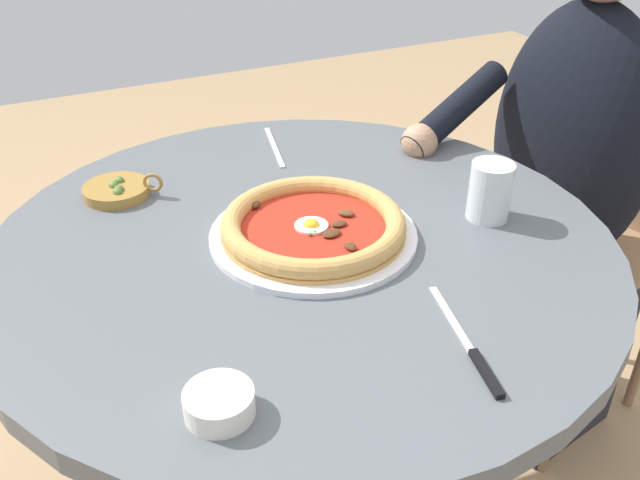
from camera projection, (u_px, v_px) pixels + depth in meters
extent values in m
cylinder|color=#565B60|center=(302.00, 247.00, 1.05)|extent=(0.95, 0.95, 0.04)
cylinder|color=#4E5257|center=(305.00, 416.00, 1.24)|extent=(0.10, 0.10, 0.69)
cylinder|color=white|center=(313.00, 235.00, 1.03)|extent=(0.32, 0.32, 0.01)
cylinder|color=tan|center=(313.00, 230.00, 1.03)|extent=(0.28, 0.28, 0.01)
torus|color=tan|center=(313.00, 223.00, 1.02)|extent=(0.28, 0.28, 0.03)
cylinder|color=red|center=(313.00, 227.00, 1.03)|extent=(0.26, 0.26, 0.00)
cylinder|color=white|center=(311.00, 226.00, 1.02)|extent=(0.05, 0.05, 0.00)
ellipsoid|color=yellow|center=(311.00, 225.00, 1.02)|extent=(0.02, 0.02, 0.02)
ellipsoid|color=#4C2D19|center=(351.00, 246.00, 0.97)|extent=(0.02, 0.02, 0.01)
ellipsoid|color=#4C2D19|center=(339.00, 224.00, 1.03)|extent=(0.02, 0.02, 0.01)
ellipsoid|color=brown|center=(345.00, 212.00, 1.06)|extent=(0.03, 0.03, 0.01)
ellipsoid|color=#4C2D19|center=(255.00, 205.00, 1.07)|extent=(0.03, 0.03, 0.01)
ellipsoid|color=#4C2D19|center=(331.00, 233.00, 1.00)|extent=(0.03, 0.04, 0.01)
ellipsoid|color=#2D6B28|center=(315.00, 232.00, 1.01)|extent=(0.01, 0.01, 0.00)
ellipsoid|color=#2D6B28|center=(311.00, 227.00, 1.02)|extent=(0.01, 0.01, 0.00)
ellipsoid|color=#2D6B28|center=(308.00, 234.00, 1.00)|extent=(0.01, 0.01, 0.00)
cylinder|color=silver|center=(490.00, 191.00, 1.07)|extent=(0.07, 0.07, 0.09)
cylinder|color=silver|center=(487.00, 210.00, 1.08)|extent=(0.06, 0.06, 0.03)
cube|color=silver|center=(451.00, 318.00, 0.87)|extent=(0.13, 0.04, 0.00)
cube|color=black|center=(486.00, 373.00, 0.78)|extent=(0.08, 0.03, 0.01)
cylinder|color=white|center=(219.00, 403.00, 0.72)|extent=(0.08, 0.08, 0.03)
cylinder|color=olive|center=(219.00, 398.00, 0.72)|extent=(0.06, 0.06, 0.01)
cylinder|color=olive|center=(117.00, 190.00, 1.15)|extent=(0.11, 0.11, 0.02)
torus|color=olive|center=(153.00, 182.00, 1.14)|extent=(0.02, 0.03, 0.03)
ellipsoid|color=#516B2D|center=(119.00, 190.00, 1.13)|extent=(0.02, 0.02, 0.02)
ellipsoid|color=#516B2D|center=(119.00, 181.00, 1.16)|extent=(0.02, 0.02, 0.02)
ellipsoid|color=#516B2D|center=(114.00, 186.00, 1.14)|extent=(0.02, 0.02, 0.02)
ellipsoid|color=#516B2D|center=(119.00, 190.00, 1.13)|extent=(0.02, 0.02, 0.02)
ellipsoid|color=#516B2D|center=(118.00, 192.00, 1.12)|extent=(0.02, 0.02, 0.02)
cube|color=#BCBCC1|center=(274.00, 147.00, 1.32)|extent=(0.18, 0.05, 0.00)
cube|color=#282833|center=(531.00, 334.00, 1.65)|extent=(0.39, 0.34, 0.45)
ellipsoid|color=black|center=(572.00, 141.00, 1.38)|extent=(0.39, 0.28, 0.56)
cylinder|color=black|center=(455.00, 110.00, 1.33)|extent=(0.12, 0.27, 0.15)
sphere|color=tan|center=(419.00, 142.00, 1.29)|extent=(0.07, 0.07, 0.07)
cube|color=#957050|center=(563.00, 245.00, 1.55)|extent=(0.45, 0.45, 0.02)
cube|color=#957050|center=(631.00, 140.00, 1.53)|extent=(0.35, 0.09, 0.40)
cylinder|color=#8E6B4C|center=(443.00, 317.00, 1.71)|extent=(0.02, 0.02, 0.45)
cylinder|color=#8E6B4C|center=(559.00, 397.00, 1.47)|extent=(0.02, 0.02, 0.45)
cylinder|color=#8E6B4C|center=(533.00, 270.00, 1.88)|extent=(0.02, 0.02, 0.45)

